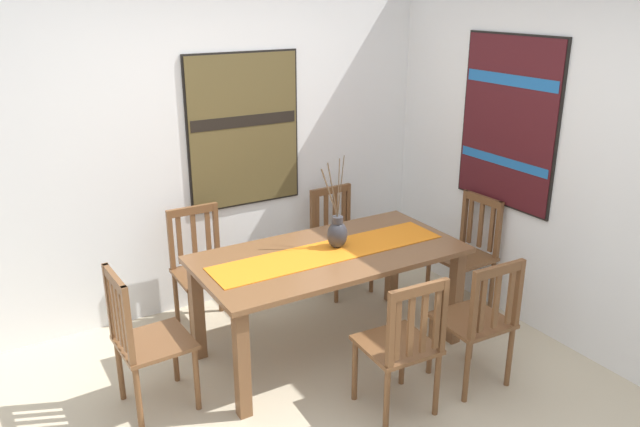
# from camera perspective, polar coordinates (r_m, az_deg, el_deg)

# --- Properties ---
(ground_plane) EXTENTS (6.40, 6.40, 0.03)m
(ground_plane) POSITION_cam_1_polar(r_m,az_deg,el_deg) (4.07, 2.20, -17.64)
(ground_plane) COLOR beige
(wall_back) EXTENTS (6.40, 0.12, 2.70)m
(wall_back) POSITION_cam_1_polar(r_m,az_deg,el_deg) (5.02, -9.22, 6.76)
(wall_back) COLOR white
(wall_back) RESTS_ON ground_plane
(wall_side) EXTENTS (0.12, 6.40, 2.70)m
(wall_side) POSITION_cam_1_polar(r_m,az_deg,el_deg) (4.66, 22.11, 4.58)
(wall_side) COLOR white
(wall_side) RESTS_ON ground_plane
(dining_table) EXTENTS (1.84, 0.92, 0.76)m
(dining_table) POSITION_cam_1_polar(r_m,az_deg,el_deg) (4.33, 0.86, -4.85)
(dining_table) COLOR brown
(dining_table) RESTS_ON ground_plane
(table_runner) EXTENTS (1.69, 0.36, 0.01)m
(table_runner) POSITION_cam_1_polar(r_m,az_deg,el_deg) (4.29, 0.87, -3.50)
(table_runner) COLOR orange
(table_runner) RESTS_ON dining_table
(centerpiece_vase) EXTENTS (0.17, 0.16, 0.67)m
(centerpiece_vase) POSITION_cam_1_polar(r_m,az_deg,el_deg) (4.32, 1.58, -1.74)
(centerpiece_vase) COLOR #333338
(centerpiece_vase) RESTS_ON dining_table
(chair_0) EXTENTS (0.44, 0.44, 0.94)m
(chair_0) POSITION_cam_1_polar(r_m,az_deg,el_deg) (3.95, -15.78, -10.86)
(chair_0) COLOR brown
(chair_0) RESTS_ON ground_plane
(chair_1) EXTENTS (0.43, 0.43, 0.90)m
(chair_1) POSITION_cam_1_polar(r_m,az_deg,el_deg) (4.16, 14.22, -9.38)
(chair_1) COLOR brown
(chair_1) RESTS_ON ground_plane
(chair_2) EXTENTS (0.44, 0.44, 0.92)m
(chair_2) POSITION_cam_1_polar(r_m,az_deg,el_deg) (3.81, 7.52, -11.67)
(chair_2) COLOR brown
(chair_2) RESTS_ON ground_plane
(chair_3) EXTENTS (0.44, 0.44, 0.92)m
(chair_3) POSITION_cam_1_polar(r_m,az_deg,el_deg) (5.16, 13.23, -3.39)
(chair_3) COLOR brown
(chair_3) RESTS_ON ground_plane
(chair_4) EXTENTS (0.42, 0.42, 0.92)m
(chair_4) POSITION_cam_1_polar(r_m,az_deg,el_deg) (4.83, -10.71, -4.85)
(chair_4) COLOR brown
(chair_4) RESTS_ON ground_plane
(chair_5) EXTENTS (0.43, 0.43, 0.88)m
(chair_5) POSITION_cam_1_polar(r_m,az_deg,el_deg) (5.34, 1.73, -2.14)
(chair_5) COLOR brown
(chair_5) RESTS_ON ground_plane
(painting_on_back_wall) EXTENTS (0.94, 0.05, 1.22)m
(painting_on_back_wall) POSITION_cam_1_polar(r_m,az_deg,el_deg) (5.02, -6.95, 7.50)
(painting_on_back_wall) COLOR black
(painting_on_side_wall) EXTENTS (0.05, 0.92, 1.28)m
(painting_on_side_wall) POSITION_cam_1_polar(r_m,az_deg,el_deg) (4.92, 16.79, 7.96)
(painting_on_side_wall) COLOR black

